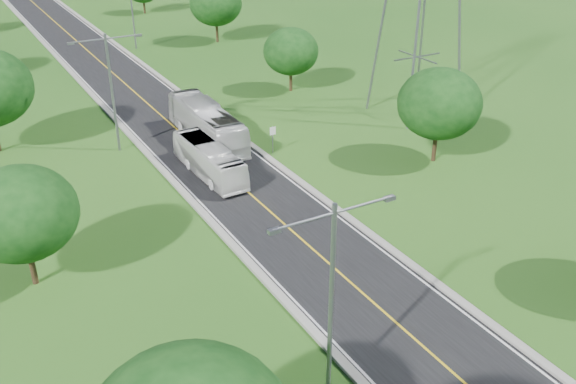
{
  "coord_description": "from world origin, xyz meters",
  "views": [
    {
      "loc": [
        -18.52,
        -6.29,
        21.72
      ],
      "look_at": [
        -0.27,
        25.78,
        3.0
      ],
      "focal_mm": 40.0,
      "sensor_mm": 36.0,
      "label": 1
    }
  ],
  "objects": [
    {
      "name": "tree_rd",
      "position": [
        17.0,
        76.0,
        5.27
      ],
      "size": [
        7.14,
        7.14,
        8.3
      ],
      "color": "black",
      "rests_on": "ground"
    },
    {
      "name": "streetlight_mid_left",
      "position": [
        -6.0,
        45.0,
        5.94
      ],
      "size": [
        5.9,
        0.25,
        10.0
      ],
      "color": "slate",
      "rests_on": "ground"
    },
    {
      "name": "streetlight_near_left",
      "position": [
        -6.0,
        12.0,
        5.94
      ],
      "size": [
        5.9,
        0.25,
        10.0
      ],
      "color": "slate",
      "rests_on": "ground"
    },
    {
      "name": "road",
      "position": [
        0.0,
        66.0,
        0.03
      ],
      "size": [
        8.0,
        150.0,
        0.06
      ],
      "primitive_type": "cube",
      "color": "black",
      "rests_on": "ground"
    },
    {
      "name": "streetlight_far_right",
      "position": [
        6.0,
        78.0,
        5.94
      ],
      "size": [
        5.9,
        0.25,
        10.0
      ],
      "color": "slate",
      "rests_on": "ground"
    },
    {
      "name": "curb_right",
      "position": [
        4.25,
        66.0,
        0.11
      ],
      "size": [
        0.5,
        150.0,
        0.22
      ],
      "primitive_type": "cube",
      "color": "gray",
      "rests_on": "ground"
    },
    {
      "name": "tree_rc",
      "position": [
        15.0,
        52.0,
        4.33
      ],
      "size": [
        5.88,
        5.88,
        6.84
      ],
      "color": "black",
      "rests_on": "ground"
    },
    {
      "name": "speed_limit_sign",
      "position": [
        5.2,
        37.98,
        1.6
      ],
      "size": [
        0.55,
        0.09,
        2.4
      ],
      "color": "slate",
      "rests_on": "ground"
    },
    {
      "name": "bus_inbound",
      "position": [
        -1.27,
        36.49,
        1.37
      ],
      "size": [
        2.47,
        9.5,
        2.63
      ],
      "primitive_type": "imported",
      "rotation": [
        0.0,
        0.0,
        0.03
      ],
      "color": "white",
      "rests_on": "road"
    },
    {
      "name": "curb_left",
      "position": [
        -4.25,
        66.0,
        0.11
      ],
      "size": [
        0.5,
        150.0,
        0.22
      ],
      "primitive_type": "cube",
      "color": "gray",
      "rests_on": "ground"
    },
    {
      "name": "ground",
      "position": [
        0.0,
        60.0,
        0.0
      ],
      "size": [
        260.0,
        260.0,
        0.0
      ],
      "primitive_type": "plane",
      "color": "#1D4D15",
      "rests_on": "ground"
    },
    {
      "name": "tree_lb",
      "position": [
        -16.0,
        28.0,
        4.64
      ],
      "size": [
        6.3,
        6.3,
        7.33
      ],
      "color": "black",
      "rests_on": "ground"
    },
    {
      "name": "tree_rb",
      "position": [
        16.0,
        30.0,
        4.95
      ],
      "size": [
        6.72,
        6.72,
        7.82
      ],
      "color": "black",
      "rests_on": "ground"
    },
    {
      "name": "bus_outbound",
      "position": [
        1.24,
        42.77,
        1.77
      ],
      "size": [
        3.26,
        12.36,
        3.42
      ],
      "primitive_type": "imported",
      "rotation": [
        0.0,
        0.0,
        3.11
      ],
      "color": "silver",
      "rests_on": "road"
    }
  ]
}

